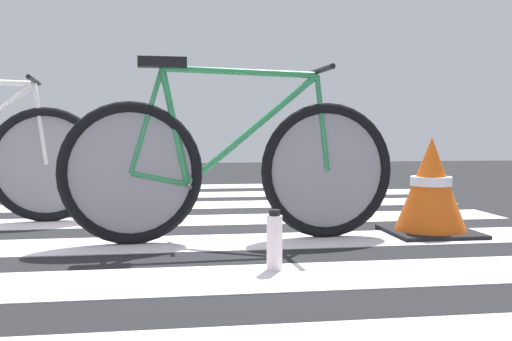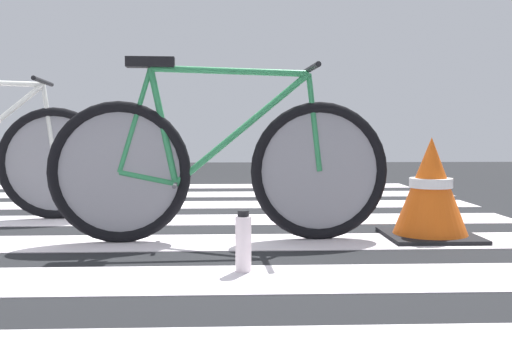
# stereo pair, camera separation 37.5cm
# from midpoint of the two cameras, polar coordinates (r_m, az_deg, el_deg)

# --- Properties ---
(ground) EXTENTS (18.00, 14.00, 0.02)m
(ground) POSITION_cam_midpoint_polar(r_m,az_deg,el_deg) (3.70, -17.48, -5.32)
(ground) COLOR black
(crosswalk_markings) EXTENTS (5.47, 5.75, 0.00)m
(crosswalk_markings) POSITION_cam_midpoint_polar(r_m,az_deg,el_deg) (3.45, -18.47, -5.80)
(crosswalk_markings) COLOR silver
(crosswalk_markings) RESTS_ON ground
(bicycle_1_of_2) EXTENTS (1.74, 0.52, 0.93)m
(bicycle_1_of_2) POSITION_cam_midpoint_polar(r_m,az_deg,el_deg) (3.02, -5.94, 0.35)
(bicycle_1_of_2) COLOR black
(bicycle_1_of_2) RESTS_ON ground
(water_bottle) EXTENTS (0.06, 0.06, 0.25)m
(water_bottle) POSITION_cam_midpoint_polar(r_m,az_deg,el_deg) (2.39, -2.67, -6.98)
(water_bottle) COLOR white
(water_bottle) RESTS_ON ground
(traffic_cone) EXTENTS (0.47, 0.47, 0.53)m
(traffic_cone) POSITION_cam_midpoint_polar(r_m,az_deg,el_deg) (3.31, 13.55, -1.73)
(traffic_cone) COLOR black
(traffic_cone) RESTS_ON ground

